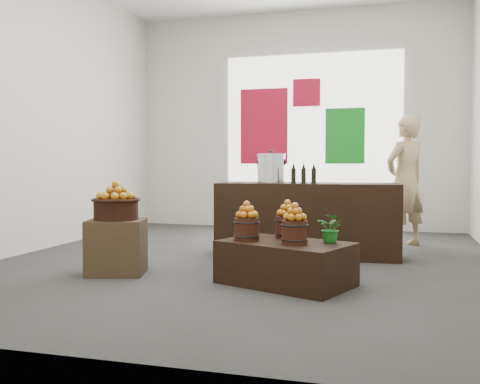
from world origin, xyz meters
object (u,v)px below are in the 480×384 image
(wicker_basket, at_px, (116,210))
(shopper, at_px, (405,181))
(display_table, at_px, (285,263))
(stock_pot_left, at_px, (271,169))
(counter, at_px, (307,219))
(crate, at_px, (117,247))

(wicker_basket, bearing_deg, shopper, 43.41)
(display_table, height_order, shopper, shopper)
(wicker_basket, relative_size, stock_pot_left, 1.32)
(counter, height_order, shopper, shopper)
(wicker_basket, xyz_separation_m, display_table, (1.86, -0.01, -0.49))
(wicker_basket, relative_size, counter, 0.20)
(counter, bearing_deg, crate, -140.42)
(wicker_basket, distance_m, shopper, 4.23)
(stock_pot_left, bearing_deg, crate, -128.73)
(wicker_basket, bearing_deg, display_table, -0.33)
(shopper, bearing_deg, wicker_basket, -1.33)
(counter, distance_m, stock_pot_left, 0.81)
(display_table, bearing_deg, counter, 112.99)
(wicker_basket, height_order, stock_pot_left, stock_pot_left)
(stock_pot_left, bearing_deg, wicker_basket, -128.73)
(shopper, bearing_deg, display_table, 22.70)
(crate, xyz_separation_m, stock_pot_left, (1.35, 1.68, 0.83))
(crate, xyz_separation_m, counter, (1.82, 1.71, 0.18))
(display_table, bearing_deg, stock_pot_left, 128.56)
(crate, height_order, shopper, shopper)
(display_table, xyz_separation_m, counter, (-0.04, 1.72, 0.26))
(crate, height_order, counter, counter)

